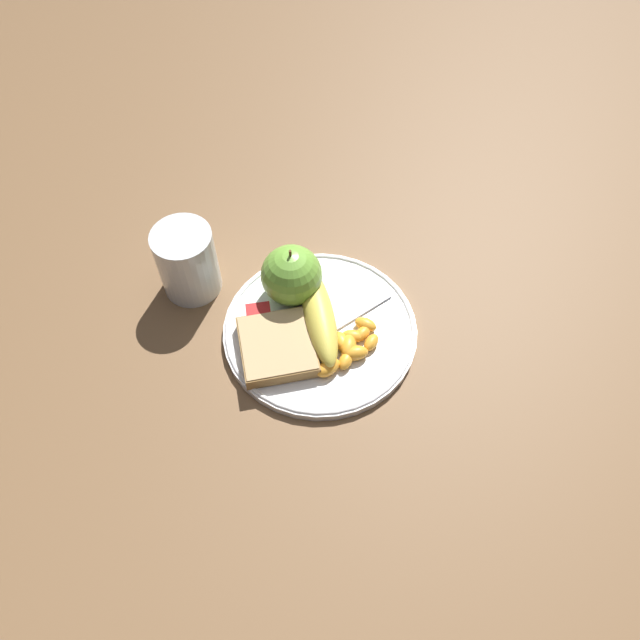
{
  "coord_description": "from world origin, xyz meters",
  "views": [
    {
      "loc": [
        -0.45,
        0.07,
        0.71
      ],
      "look_at": [
        0.0,
        0.0,
        0.03
      ],
      "focal_mm": 35.0,
      "sensor_mm": 36.0,
      "label": 1
    }
  ],
  "objects_px": {
    "apple": "(292,275)",
    "fork": "(326,333)",
    "plate": "(320,330)",
    "bread_slice": "(277,347)",
    "jam_packet": "(259,319)",
    "juice_glass": "(188,263)",
    "banana": "(319,314)"
  },
  "relations": [
    {
      "from": "plate",
      "to": "bread_slice",
      "type": "height_order",
      "value": "bread_slice"
    },
    {
      "from": "fork",
      "to": "banana",
      "type": "bearing_deg",
      "value": -101.6
    },
    {
      "from": "plate",
      "to": "bread_slice",
      "type": "distance_m",
      "value": 0.07
    },
    {
      "from": "jam_packet",
      "to": "apple",
      "type": "bearing_deg",
      "value": -49.62
    },
    {
      "from": "plate",
      "to": "banana",
      "type": "height_order",
      "value": "banana"
    },
    {
      "from": "apple",
      "to": "fork",
      "type": "distance_m",
      "value": 0.09
    },
    {
      "from": "juice_glass",
      "to": "fork",
      "type": "bearing_deg",
      "value": -124.47
    },
    {
      "from": "juice_glass",
      "to": "apple",
      "type": "distance_m",
      "value": 0.15
    },
    {
      "from": "bread_slice",
      "to": "apple",
      "type": "bearing_deg",
      "value": -19.33
    },
    {
      "from": "banana",
      "to": "bread_slice",
      "type": "relative_size",
      "value": 1.57
    },
    {
      "from": "apple",
      "to": "jam_packet",
      "type": "relative_size",
      "value": 2.32
    },
    {
      "from": "plate",
      "to": "apple",
      "type": "xyz_separation_m",
      "value": [
        0.06,
        0.03,
        0.05
      ]
    },
    {
      "from": "fork",
      "to": "jam_packet",
      "type": "xyz_separation_m",
      "value": [
        0.03,
        0.09,
        0.01
      ]
    },
    {
      "from": "plate",
      "to": "fork",
      "type": "bearing_deg",
      "value": -145.98
    },
    {
      "from": "apple",
      "to": "jam_packet",
      "type": "height_order",
      "value": "apple"
    },
    {
      "from": "plate",
      "to": "bread_slice",
      "type": "xyz_separation_m",
      "value": [
        -0.03,
        0.06,
        0.02
      ]
    },
    {
      "from": "juice_glass",
      "to": "jam_packet",
      "type": "relative_size",
      "value": 2.65
    },
    {
      "from": "juice_glass",
      "to": "bread_slice",
      "type": "relative_size",
      "value": 1.01
    },
    {
      "from": "juice_glass",
      "to": "fork",
      "type": "relative_size",
      "value": 0.61
    },
    {
      "from": "apple",
      "to": "banana",
      "type": "height_order",
      "value": "apple"
    },
    {
      "from": "bread_slice",
      "to": "jam_packet",
      "type": "bearing_deg",
      "value": 22.08
    },
    {
      "from": "banana",
      "to": "jam_packet",
      "type": "xyz_separation_m",
      "value": [
        0.01,
        0.08,
        -0.01
      ]
    },
    {
      "from": "plate",
      "to": "jam_packet",
      "type": "relative_size",
      "value": 6.57
    },
    {
      "from": "apple",
      "to": "plate",
      "type": "bearing_deg",
      "value": -155.39
    },
    {
      "from": "juice_glass",
      "to": "jam_packet",
      "type": "distance_m",
      "value": 0.13
    },
    {
      "from": "bread_slice",
      "to": "fork",
      "type": "distance_m",
      "value": 0.07
    },
    {
      "from": "plate",
      "to": "apple",
      "type": "distance_m",
      "value": 0.08
    },
    {
      "from": "plate",
      "to": "bread_slice",
      "type": "relative_size",
      "value": 2.5
    },
    {
      "from": "juice_glass",
      "to": "jam_packet",
      "type": "xyz_separation_m",
      "value": [
        -0.09,
        -0.09,
        -0.03
      ]
    },
    {
      "from": "apple",
      "to": "fork",
      "type": "relative_size",
      "value": 0.54
    },
    {
      "from": "fork",
      "to": "jam_packet",
      "type": "bearing_deg",
      "value": -45.94
    },
    {
      "from": "banana",
      "to": "apple",
      "type": "bearing_deg",
      "value": 29.4
    }
  ]
}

